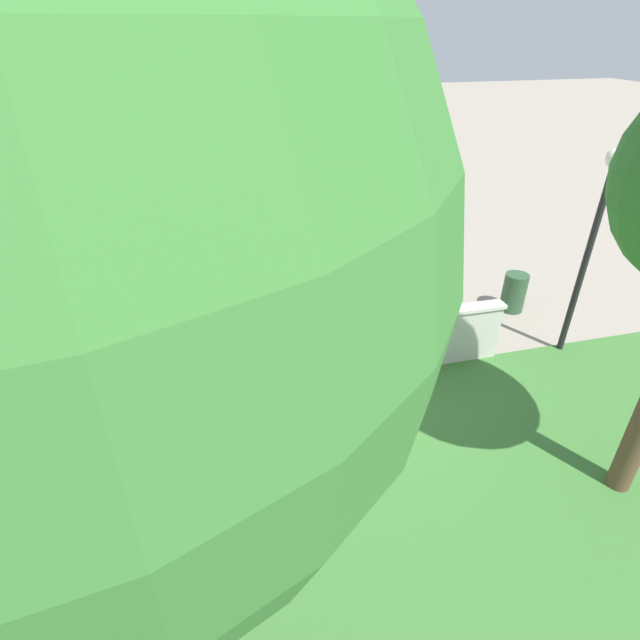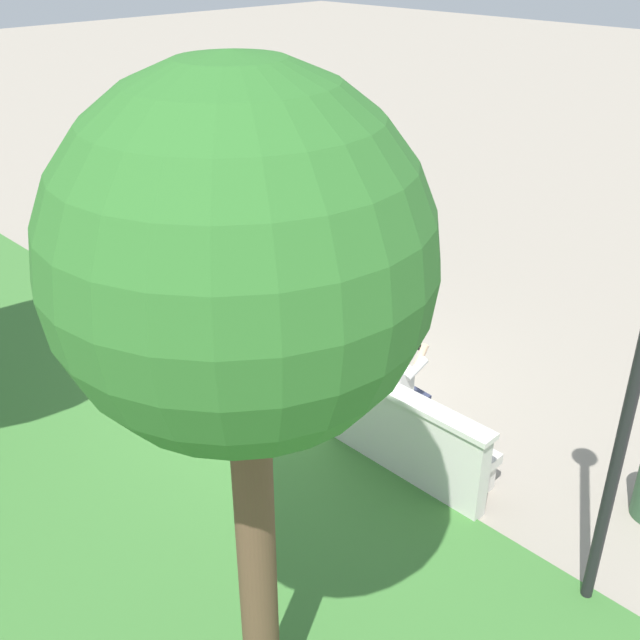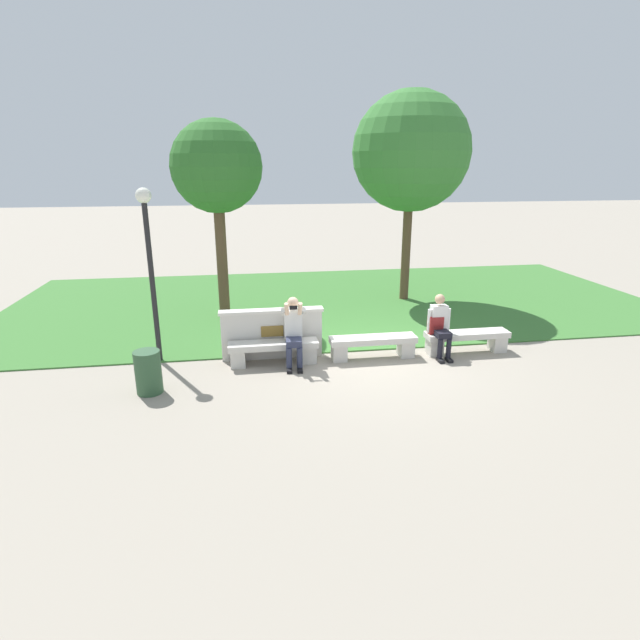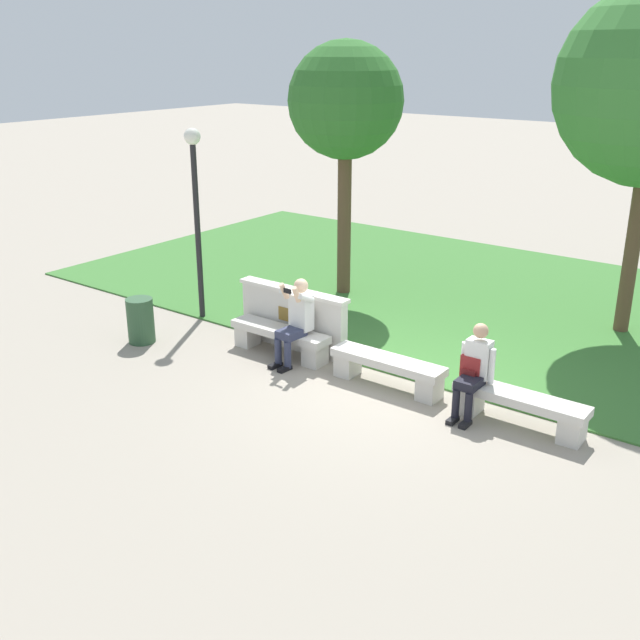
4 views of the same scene
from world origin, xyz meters
TOP-DOWN VIEW (x-y plane):
  - ground_plane at (0.00, 0.00)m, footprint 80.00×80.00m
  - grass_strip at (0.00, 4.38)m, footprint 17.72×8.00m
  - bench_main at (-1.99, 0.00)m, footprint 1.74×0.40m
  - bench_near at (-0.00, 0.00)m, footprint 1.74×0.40m
  - bench_mid at (1.99, 0.00)m, footprint 1.74×0.40m
  - backrest_wall_with_plaque at (-1.99, 0.34)m, footprint 2.05×0.24m
  - person_photographer at (-1.60, -0.08)m, footprint 0.49×0.74m
  - person_distant at (1.36, -0.07)m, footprint 0.48×0.67m
  - backpack at (1.30, 0.01)m, footprint 0.28×0.24m
  - tree_behind_wall at (-3.00, 3.19)m, footprint 2.13×2.13m
  - tree_left_background at (2.04, 4.28)m, footprint 3.13×3.13m
  - trash_bin at (-4.17, -0.96)m, footprint 0.44×0.44m
  - lamp_post at (-4.21, 0.48)m, footprint 0.28×0.28m

SIDE VIEW (x-z plane):
  - ground_plane at x=0.00m, z-range 0.00..0.00m
  - grass_strip at x=0.00m, z-range 0.00..0.03m
  - bench_main at x=-1.99m, z-range 0.07..0.52m
  - bench_near at x=0.00m, z-range 0.07..0.52m
  - bench_mid at x=1.99m, z-range 0.07..0.52m
  - trash_bin at x=-4.17m, z-range 0.00..0.75m
  - backrest_wall_with_plaque at x=-1.99m, z-range 0.01..1.02m
  - backpack at x=1.30m, z-range 0.41..0.84m
  - person_distant at x=1.36m, z-range 0.04..1.30m
  - person_photographer at x=-1.60m, z-range 0.08..1.40m
  - lamp_post at x=-4.21m, z-range 0.56..3.90m
  - tree_behind_wall at x=-3.00m, z-range 1.26..6.01m
  - tree_left_background at x=2.04m, z-range 1.23..6.84m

